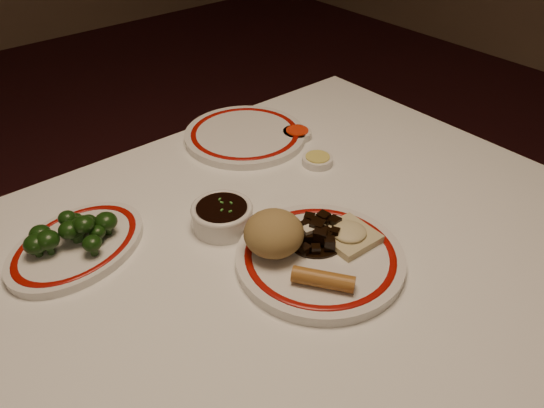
{
  "coord_description": "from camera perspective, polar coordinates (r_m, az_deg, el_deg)",
  "views": [
    {
      "loc": [
        -0.43,
        -0.51,
        1.33
      ],
      "look_at": [
        0.04,
        0.05,
        0.8
      ],
      "focal_mm": 35.0,
      "sensor_mm": 36.0,
      "label": 1
    }
  ],
  "objects": [
    {
      "name": "dining_table",
      "position": [
        0.95,
        0.17,
        -9.22
      ],
      "size": [
        1.2,
        0.9,
        0.75
      ],
      "color": "white",
      "rests_on": "ground"
    },
    {
      "name": "main_plate",
      "position": [
        0.86,
        5.17,
        -5.79
      ],
      "size": [
        0.33,
        0.33,
        0.02
      ],
      "color": "silver",
      "rests_on": "dining_table"
    },
    {
      "name": "rice_mound",
      "position": [
        0.83,
        0.19,
        -3.17
      ],
      "size": [
        0.1,
        0.1,
        0.07
      ],
      "primitive_type": "ellipsoid",
      "color": "#997C48",
      "rests_on": "main_plate"
    },
    {
      "name": "spring_roll",
      "position": [
        0.79,
        5.53,
        -8.06
      ],
      "size": [
        0.07,
        0.09,
        0.03
      ],
      "primitive_type": "cylinder",
      "rotation": [
        1.57,
        0.0,
        0.61
      ],
      "color": "#9F6627",
      "rests_on": "main_plate"
    },
    {
      "name": "fried_wonton",
      "position": [
        0.88,
        8.27,
        -3.28
      ],
      "size": [
        0.08,
        0.08,
        0.02
      ],
      "color": "#C9BD8D",
      "rests_on": "main_plate"
    },
    {
      "name": "stirfry_heap",
      "position": [
        0.87,
        4.9,
        -3.13
      ],
      "size": [
        0.1,
        0.1,
        0.03
      ],
      "color": "black",
      "rests_on": "main_plate"
    },
    {
      "name": "broccoli_plate",
      "position": [
        0.94,
        -20.26,
        -4.21
      ],
      "size": [
        0.29,
        0.27,
        0.02
      ],
      "color": "silver",
      "rests_on": "dining_table"
    },
    {
      "name": "broccoli_pile",
      "position": [
        0.92,
        -20.74,
        -2.63
      ],
      "size": [
        0.15,
        0.11,
        0.05
      ],
      "color": "#23471C",
      "rests_on": "broccoli_plate"
    },
    {
      "name": "soy_bowl",
      "position": [
        0.92,
        -5.37,
        -1.39
      ],
      "size": [
        0.11,
        0.11,
        0.04
      ],
      "color": "silver",
      "rests_on": "dining_table"
    },
    {
      "name": "sweet_sour_dish",
      "position": [
        1.19,
        2.72,
        7.55
      ],
      "size": [
        0.06,
        0.06,
        0.02
      ],
      "color": "silver",
      "rests_on": "dining_table"
    },
    {
      "name": "mustard_dish",
      "position": [
        1.1,
        4.91,
        4.72
      ],
      "size": [
        0.06,
        0.06,
        0.02
      ],
      "color": "silver",
      "rests_on": "dining_table"
    },
    {
      "name": "far_plate",
      "position": [
        1.19,
        -2.92,
        7.43
      ],
      "size": [
        0.33,
        0.33,
        0.02
      ],
      "color": "silver",
      "rests_on": "dining_table"
    }
  ]
}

